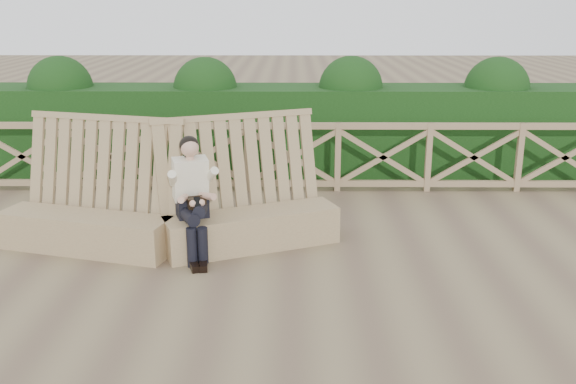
{
  "coord_description": "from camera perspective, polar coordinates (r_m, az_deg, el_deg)",
  "views": [
    {
      "loc": [
        0.02,
        -6.36,
        2.92
      ],
      "look_at": [
        -0.04,
        0.4,
        0.9
      ],
      "focal_mm": 40.0,
      "sensor_mm": 36.0,
      "label": 1
    }
  ],
  "objects": [
    {
      "name": "hedge",
      "position": [
        11.27,
        0.39,
        5.54
      ],
      "size": [
        12.0,
        1.2,
        1.5
      ],
      "primitive_type": "cube",
      "color": "black",
      "rests_on": "ground"
    },
    {
      "name": "ground",
      "position": [
        7.0,
        0.3,
        -8.03
      ],
      "size": [
        60.0,
        60.0,
        0.0
      ],
      "primitive_type": "plane",
      "color": "brown",
      "rests_on": "ground"
    },
    {
      "name": "woman",
      "position": [
        7.56,
        -8.5,
        -0.11
      ],
      "size": [
        0.53,
        0.9,
        1.43
      ],
      "rotation": [
        0.0,
        0.0,
        0.34
      ],
      "color": "black",
      "rests_on": "ground"
    },
    {
      "name": "bench",
      "position": [
        7.98,
        -10.48,
        -2.07
      ],
      "size": [
        4.18,
        1.51,
        1.59
      ],
      "rotation": [
        0.0,
        0.0,
        0.07
      ],
      "color": "#8B744F",
      "rests_on": "ground"
    },
    {
      "name": "guardrail",
      "position": [
        10.14,
        0.38,
        3.14
      ],
      "size": [
        10.1,
        0.09,
        1.1
      ],
      "color": "#927255",
      "rests_on": "ground"
    }
  ]
}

